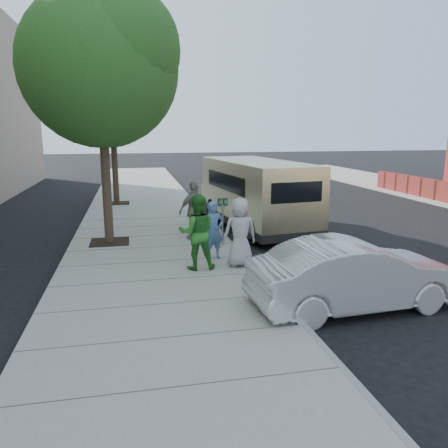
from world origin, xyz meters
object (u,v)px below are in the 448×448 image
Objects in this scene: tree_far at (113,102)px; person_officer at (214,231)px; tree_near at (101,62)px; sedan at (355,275)px; person_striped_polo at (195,210)px; van at (255,193)px; person_gray_shirt at (240,232)px; parking_meter at (223,211)px; person_green_shirt at (197,232)px.

tree_far is 4.10× the size of person_officer.
tree_near is 9.29m from sedan.
tree_far is at bearing -91.94° from person_striped_polo.
person_officer is (-2.34, -4.18, -0.39)m from van.
tree_far is 11.97m from person_gray_shirt.
parking_meter is at bearing 110.51° from person_striped_polo.
tree_near is 1.08× the size of van.
person_green_shirt is at bearing -54.99° from tree_near.
van reaches higher than person_gray_shirt.
parking_meter is at bearing -91.55° from person_gray_shirt.
person_green_shirt reaches higher than sedan.
tree_near is 1.16× the size of tree_far.
person_striped_polo is (2.66, -0.15, -4.46)m from tree_near.
tree_far is 1.48× the size of sedan.
tree_near is 5.22× the size of parking_meter.
parking_meter is 1.61m from person_officer.
parking_meter is 0.77× the size of person_striped_polo.
person_gray_shirt is at bearing 82.61° from person_striped_polo.
person_striped_polo is (-0.74, 3.07, 0.04)m from person_gray_shirt.
person_green_shirt reaches higher than person_gray_shirt.
sedan is at bearing -49.86° from tree_near.
person_gray_shirt is at bearing -72.59° from tree_far.
person_officer is at bearing -123.93° from person_green_shirt.
person_green_shirt is 1.12m from person_gray_shirt.
tree_near is at bearing -51.94° from person_green_shirt.
van reaches higher than person_striped_polo.
person_green_shirt is 1.07× the size of person_gray_shirt.
person_striped_polo reaches higher than sedan.
person_gray_shirt is (3.39, -10.82, -3.84)m from tree_far.
parking_meter is at bearing -16.32° from tree_near.
person_green_shirt is (-0.57, -0.76, 0.16)m from person_officer.
person_gray_shirt reaches higher than person_officer.
person_officer reaches higher than parking_meter.
parking_meter is at bearing 54.67° from person_officer.
parking_meter is at bearing 14.73° from sedan.
parking_meter is at bearing -113.56° from person_green_shirt.
parking_meter is 0.33× the size of sedan.
tree_near is 4.75× the size of person_officer.
sedan is at bearing -69.47° from tree_far.
parking_meter is 0.91× the size of person_officer.
van is at bearing 45.82° from person_officer.
person_gray_shirt is (-1.79, -4.92, -0.29)m from van.
tree_near reaches higher than person_gray_shirt.
tree_far reaches higher than person_green_shirt.
tree_near is 7.63m from tree_far.
van is 7.79m from sedan.
person_striped_polo is (-2.53, -1.85, -0.24)m from van.
tree_near is 5.96m from person_officer.
van is 3.14m from person_striped_polo.
tree_near is at bearing 123.97° from person_officer.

